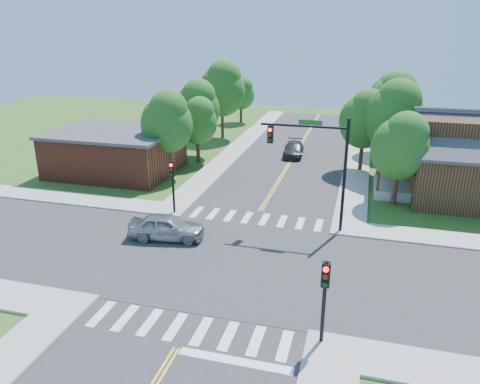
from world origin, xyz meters
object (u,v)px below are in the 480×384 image
(signal_pole_se, at_px, (325,287))
(signal_mast_ne, at_px, (317,156))
(car_silver, at_px, (167,227))
(signal_pole_nw, at_px, (173,177))
(car_dgrey, at_px, (294,150))

(signal_pole_se, bearing_deg, signal_mast_ne, 98.56)
(signal_pole_se, height_order, car_silver, signal_pole_se)
(signal_pole_nw, relative_size, car_silver, 0.79)
(signal_mast_ne, xyz_separation_m, signal_pole_nw, (-9.51, -0.01, -2.19))
(car_silver, height_order, car_dgrey, car_silver)
(car_silver, bearing_deg, signal_pole_se, -135.04)
(signal_mast_ne, bearing_deg, car_silver, -155.73)
(signal_pole_nw, height_order, car_silver, signal_pole_nw)
(signal_pole_se, distance_m, car_silver, 12.66)
(signal_pole_nw, bearing_deg, car_dgrey, 71.71)
(signal_pole_nw, xyz_separation_m, car_dgrey, (5.53, 16.74, -2.00))
(signal_pole_nw, relative_size, car_dgrey, 0.81)
(car_dgrey, bearing_deg, car_silver, -107.09)
(signal_pole_se, bearing_deg, car_dgrey, 101.47)
(car_silver, xyz_separation_m, car_dgrey, (4.41, 20.51, -0.12))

